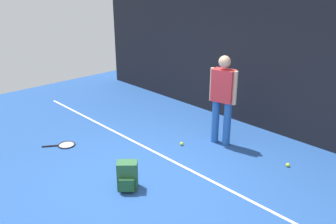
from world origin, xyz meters
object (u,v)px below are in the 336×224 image
at_px(tennis_racket, 65,145).
at_px(tennis_ball_by_fence, 288,165).
at_px(tennis_ball_mid_court, 182,144).
at_px(tennis_player, 223,95).
at_px(backpack, 127,176).

xyz_separation_m(tennis_racket, tennis_ball_by_fence, (3.31, 2.34, 0.02)).
distance_m(tennis_ball_by_fence, tennis_ball_mid_court, 1.94).
bearing_deg(tennis_player, tennis_racket, -145.46).
bearing_deg(tennis_ball_mid_court, tennis_racket, -133.03).
bearing_deg(tennis_racket, backpack, -57.49).
bearing_deg(tennis_player, tennis_ball_mid_court, -139.60).
relative_size(tennis_ball_by_fence, tennis_ball_mid_court, 1.00).
bearing_deg(tennis_player, tennis_ball_by_fence, -9.95).
distance_m(tennis_player, tennis_ball_mid_court, 1.20).
bearing_deg(tennis_ball_mid_court, backpack, -73.92).
height_order(tennis_racket, tennis_ball_mid_court, tennis_ball_mid_court).
distance_m(tennis_player, tennis_ball_by_fence, 1.66).
bearing_deg(tennis_ball_by_fence, tennis_ball_mid_court, -158.15).
distance_m(tennis_racket, tennis_ball_by_fence, 4.06).
bearing_deg(tennis_racket, tennis_ball_by_fence, -21.68).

